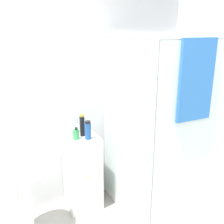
% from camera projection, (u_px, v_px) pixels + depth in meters
% --- Properties ---
extents(wall_back, '(6.40, 0.06, 2.50)m').
position_uv_depth(wall_back, '(41.00, 101.00, 2.71)').
color(wall_back, silver).
rests_on(wall_back, ground_plane).
extents(shower_enclosure, '(0.98, 1.01, 1.91)m').
position_uv_depth(shower_enclosure, '(161.00, 168.00, 2.88)').
color(shower_enclosure, white).
rests_on(shower_enclosure, ground_plane).
extents(vanity_cabinet, '(0.37, 0.35, 0.85)m').
position_uv_depth(vanity_cabinet, '(83.00, 173.00, 2.93)').
color(vanity_cabinet, silver).
rests_on(vanity_cabinet, ground_plane).
extents(sink, '(0.43, 0.43, 0.97)m').
position_uv_depth(sink, '(22.00, 178.00, 2.42)').
color(sink, white).
rests_on(sink, ground_plane).
extents(soap_dispenser, '(0.07, 0.07, 0.14)m').
position_uv_depth(soap_dispenser, '(76.00, 134.00, 2.75)').
color(soap_dispenser, green).
rests_on(soap_dispenser, vanity_cabinet).
extents(shampoo_bottle_tall_black, '(0.05, 0.05, 0.25)m').
position_uv_depth(shampoo_bottle_tall_black, '(82.00, 125.00, 2.81)').
color(shampoo_bottle_tall_black, black).
rests_on(shampoo_bottle_tall_black, vanity_cabinet).
extents(shampoo_bottle_blue, '(0.07, 0.07, 0.20)m').
position_uv_depth(shampoo_bottle_blue, '(88.00, 130.00, 2.74)').
color(shampoo_bottle_blue, '#1E4C93').
rests_on(shampoo_bottle_blue, vanity_cabinet).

